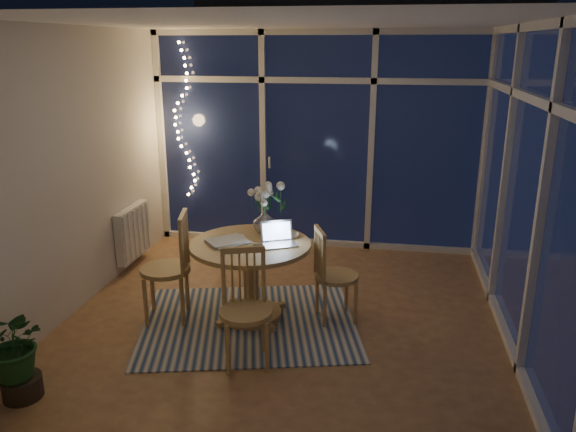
% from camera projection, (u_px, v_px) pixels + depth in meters
% --- Properties ---
extents(floor, '(4.00, 4.00, 0.00)m').
position_uv_depth(floor, '(288.00, 314.00, 5.28)').
color(floor, brown).
rests_on(floor, ground).
extents(ceiling, '(4.00, 4.00, 0.00)m').
position_uv_depth(ceiling, '(288.00, 22.00, 4.51)').
color(ceiling, white).
rests_on(ceiling, wall_back).
extents(wall_back, '(4.00, 0.04, 2.60)m').
position_uv_depth(wall_back, '(317.00, 142.00, 6.78)').
color(wall_back, beige).
rests_on(wall_back, floor).
extents(wall_front, '(4.00, 0.04, 2.60)m').
position_uv_depth(wall_front, '(223.00, 264.00, 3.01)').
color(wall_front, beige).
rests_on(wall_front, floor).
extents(wall_left, '(0.04, 4.00, 2.60)m').
position_uv_depth(wall_left, '(77.00, 171.00, 5.23)').
color(wall_left, beige).
rests_on(wall_left, floor).
extents(wall_right, '(0.04, 4.00, 2.60)m').
position_uv_depth(wall_right, '(530.00, 189.00, 4.56)').
color(wall_right, beige).
rests_on(wall_right, floor).
extents(window_wall_back, '(4.00, 0.10, 2.60)m').
position_uv_depth(window_wall_back, '(317.00, 142.00, 6.74)').
color(window_wall_back, silver).
rests_on(window_wall_back, floor).
extents(window_wall_right, '(0.10, 4.00, 2.60)m').
position_uv_depth(window_wall_right, '(525.00, 189.00, 4.57)').
color(window_wall_right, silver).
rests_on(window_wall_right, floor).
extents(radiator, '(0.10, 0.70, 0.58)m').
position_uv_depth(radiator, '(133.00, 232.00, 6.33)').
color(radiator, silver).
rests_on(radiator, wall_left).
extents(fairy_lights, '(0.24, 0.10, 1.85)m').
position_uv_depth(fairy_lights, '(183.00, 121.00, 6.88)').
color(fairy_lights, '#F0AC60').
rests_on(fairy_lights, window_wall_back).
extents(garden_patio, '(12.00, 6.00, 0.10)m').
position_uv_depth(garden_patio, '(365.00, 191.00, 9.92)').
color(garden_patio, black).
rests_on(garden_patio, ground).
extents(garden_fence, '(11.00, 0.08, 1.80)m').
position_uv_depth(garden_fence, '(341.00, 132.00, 10.19)').
color(garden_fence, '#361A13').
rests_on(garden_fence, ground).
extents(neighbour_roof, '(7.00, 3.00, 2.20)m').
position_uv_depth(neighbour_roof, '(367.00, 55.00, 12.58)').
color(neighbour_roof, '#353940').
rests_on(neighbour_roof, ground).
extents(garden_shrubs, '(0.90, 0.90, 0.90)m').
position_uv_depth(garden_shrubs, '(275.00, 181.00, 8.48)').
color(garden_shrubs, '#16321A').
rests_on(garden_shrubs, ground).
extents(rug, '(2.23, 1.95, 0.01)m').
position_uv_depth(rug, '(249.00, 322.00, 5.11)').
color(rug, beige).
rests_on(rug, floor).
extents(dining_table, '(1.31, 1.31, 0.74)m').
position_uv_depth(dining_table, '(251.00, 281.00, 5.10)').
color(dining_table, '#9C7346').
rests_on(dining_table, floor).
extents(chair_left, '(0.57, 0.57, 1.03)m').
position_uv_depth(chair_left, '(165.00, 267.00, 5.05)').
color(chair_left, '#9C7346').
rests_on(chair_left, floor).
extents(chair_right, '(0.54, 0.54, 0.90)m').
position_uv_depth(chair_right, '(337.00, 274.00, 5.05)').
color(chair_right, '#9C7346').
rests_on(chair_right, floor).
extents(chair_front, '(0.55, 0.55, 0.94)m').
position_uv_depth(chair_front, '(246.00, 310.00, 4.33)').
color(chair_front, '#9C7346').
rests_on(chair_front, floor).
extents(laptop, '(0.37, 0.35, 0.21)m').
position_uv_depth(laptop, '(279.00, 234.00, 4.90)').
color(laptop, '#BABABF').
rests_on(laptop, dining_table).
extents(flower_vase, '(0.24, 0.24, 0.21)m').
position_uv_depth(flower_vase, '(265.00, 222.00, 5.23)').
color(flower_vase, white).
rests_on(flower_vase, dining_table).
extents(bowl, '(0.18, 0.18, 0.04)m').
position_uv_depth(bowl, '(292.00, 235.00, 5.13)').
color(bowl, silver).
rests_on(bowl, dining_table).
extents(newspapers, '(0.42, 0.40, 0.02)m').
position_uv_depth(newspapers, '(226.00, 241.00, 5.00)').
color(newspapers, silver).
rests_on(newspapers, dining_table).
extents(phone, '(0.11, 0.07, 0.01)m').
position_uv_depth(phone, '(259.00, 246.00, 4.90)').
color(phone, black).
rests_on(phone, dining_table).
extents(potted_plant, '(0.58, 0.51, 0.76)m').
position_uv_depth(potted_plant, '(16.00, 350.00, 3.93)').
color(potted_plant, '#18441D').
rests_on(potted_plant, floor).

